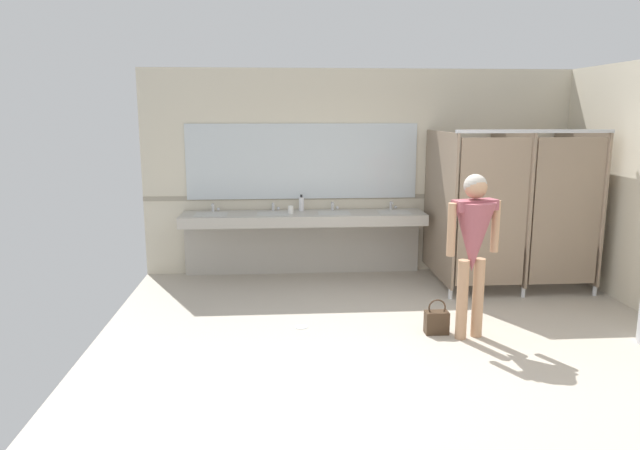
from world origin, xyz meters
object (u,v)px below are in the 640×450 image
at_px(person_standing, 473,236).
at_px(paper_cup, 291,210).
at_px(soap_dispenser, 301,204).
at_px(handbag, 437,321).

relative_size(person_standing, paper_cup, 15.62).
xyz_separation_m(person_standing, paper_cup, (-1.71, 2.18, -0.09)).
relative_size(person_standing, soap_dispenser, 7.33).
distance_m(person_standing, soap_dispenser, 2.86).
xyz_separation_m(person_standing, handbag, (-0.29, 0.12, -0.90)).
distance_m(handbag, paper_cup, 2.63).
height_order(person_standing, handbag, person_standing).
xyz_separation_m(handbag, paper_cup, (-1.42, 2.06, 0.81)).
xyz_separation_m(person_standing, soap_dispenser, (-1.56, 2.40, -0.04)).
distance_m(soap_dispenser, paper_cup, 0.27).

